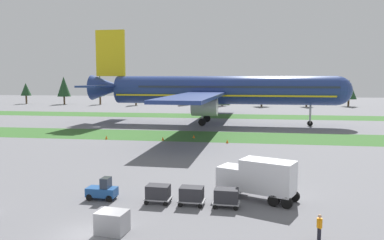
{
  "coord_description": "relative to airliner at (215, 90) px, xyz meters",
  "views": [
    {
      "loc": [
        10.69,
        -23.5,
        10.53
      ],
      "look_at": [
        1.88,
        35.64,
        4.0
      ],
      "focal_mm": 35.5,
      "sensor_mm": 36.0,
      "label": 1
    }
  ],
  "objects": [
    {
      "name": "ground_plane",
      "position": [
        -2.96,
        -64.06,
        -7.92
      ],
      "size": [
        400.0,
        400.0,
        0.0
      ],
      "primitive_type": "plane",
      "color": "slate"
    },
    {
      "name": "grass_strip_near",
      "position": [
        -2.96,
        -19.15,
        -7.92
      ],
      "size": [
        320.0,
        13.09,
        0.01
      ],
      "primitive_type": "cube",
      "color": "#336028",
      "rests_on": "ground"
    },
    {
      "name": "grass_strip_far",
      "position": [
        -2.96,
        19.04,
        -7.92
      ],
      "size": [
        320.0,
        13.09,
        0.01
      ],
      "primitive_type": "cube",
      "color": "#336028",
      "rests_on": "ground"
    },
    {
      "name": "airliner",
      "position": [
        0.0,
        0.0,
        0.0
      ],
      "size": [
        60.34,
        74.22,
        22.1
      ],
      "rotation": [
        0.0,
        0.0,
        -1.6
      ],
      "color": "navy",
      "rests_on": "ground"
    },
    {
      "name": "baggage_tug",
      "position": [
        -4.76,
        -56.78,
        -7.11
      ],
      "size": [
        2.65,
        1.4,
        1.97
      ],
      "rotation": [
        0.0,
        0.0,
        1.53
      ],
      "color": "#1E4C8E",
      "rests_on": "ground"
    },
    {
      "name": "cargo_dolly_lead",
      "position": [
        0.26,
        -56.98,
        -7.0
      ],
      "size": [
        2.26,
        1.58,
        1.55
      ],
      "rotation": [
        0.0,
        0.0,
        1.53
      ],
      "color": "#A3A3A8",
      "rests_on": "ground"
    },
    {
      "name": "cargo_dolly_second",
      "position": [
        3.16,
        -57.09,
        -7.0
      ],
      "size": [
        2.26,
        1.58,
        1.55
      ],
      "rotation": [
        0.0,
        0.0,
        1.53
      ],
      "color": "#A3A3A8",
      "rests_on": "ground"
    },
    {
      "name": "cargo_dolly_third",
      "position": [
        6.06,
        -57.21,
        -7.0
      ],
      "size": [
        2.26,
        1.58,
        1.55
      ],
      "rotation": [
        0.0,
        0.0,
        1.53
      ],
      "color": "#A3A3A8",
      "rests_on": "ground"
    },
    {
      "name": "catering_truck",
      "position": [
        8.64,
        -54.76,
        -5.97
      ],
      "size": [
        7.3,
        4.86,
        3.58
      ],
      "rotation": [
        0.0,
        0.0,
        1.17
      ],
      "color": "silver",
      "rests_on": "ground"
    },
    {
      "name": "ground_crew_marshaller",
      "position": [
        12.45,
        -62.73,
        -6.98
      ],
      "size": [
        0.36,
        0.56,
        1.74
      ],
      "rotation": [
        0.0,
        0.0,
        1.7
      ],
      "color": "black",
      "rests_on": "ground"
    },
    {
      "name": "uld_container_2",
      "position": [
        -1.37,
        -63.58,
        -7.16
      ],
      "size": [
        2.2,
        1.85,
        1.52
      ],
      "primitive_type": "cube",
      "rotation": [
        0.0,
        0.0,
        -0.13
      ],
      "color": "#A3A3A8",
      "rests_on": "ground"
    },
    {
      "name": "taxiway_marker_0",
      "position": [
        -6.7,
        -24.69,
        -7.61
      ],
      "size": [
        0.44,
        0.44,
        0.62
      ],
      "primitive_type": "cone",
      "color": "orange",
      "rests_on": "ground"
    },
    {
      "name": "taxiway_marker_1",
      "position": [
        -1.81,
        -21.28,
        -7.64
      ],
      "size": [
        0.44,
        0.44,
        0.57
      ],
      "primitive_type": "cone",
      "color": "orange",
      "rests_on": "ground"
    },
    {
      "name": "taxiway_marker_2",
      "position": [
        4.41,
        -26.0,
        -7.61
      ],
      "size": [
        0.44,
        0.44,
        0.62
      ],
      "primitive_type": "cone",
      "color": "orange",
      "rests_on": "ground"
    },
    {
      "name": "taxiway_marker_3",
      "position": [
        -16.69,
        -25.06,
        -7.58
      ],
      "size": [
        0.44,
        0.44,
        0.68
      ],
      "primitive_type": "cone",
      "color": "orange",
      "rests_on": "ground"
    },
    {
      "name": "distant_tree_line",
      "position": [
        14.76,
        60.46,
        -0.97
      ],
      "size": [
        199.51,
        11.63,
        12.25
      ],
      "color": "#4C3823",
      "rests_on": "ground"
    }
  ]
}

